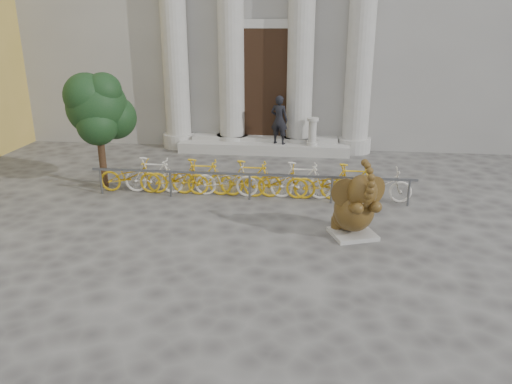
# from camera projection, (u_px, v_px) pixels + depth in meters

# --- Properties ---
(ground) EXTENTS (80.00, 80.00, 0.00)m
(ground) POSITION_uv_depth(u_px,v_px,m) (211.00, 282.00, 9.05)
(ground) COLOR #474442
(ground) RESTS_ON ground
(entrance_steps) EXTENTS (6.00, 1.20, 0.36)m
(entrance_steps) POSITION_uv_depth(u_px,v_px,m) (264.00, 147.00, 17.80)
(entrance_steps) COLOR #A8A59E
(entrance_steps) RESTS_ON ground
(elephant_statue) EXTENTS (1.23, 1.45, 1.83)m
(elephant_statue) POSITION_uv_depth(u_px,v_px,m) (355.00, 208.00, 10.74)
(elephant_statue) COLOR #A8A59E
(elephant_statue) RESTS_ON ground
(bike_rack) EXTENTS (8.52, 0.53, 1.00)m
(bike_rack) POSITION_uv_depth(u_px,v_px,m) (251.00, 179.00, 13.23)
(bike_rack) COLOR slate
(bike_rack) RESTS_ON ground
(tree) EXTENTS (1.85, 1.68, 3.20)m
(tree) POSITION_uv_depth(u_px,v_px,m) (98.00, 108.00, 13.40)
(tree) COLOR #332114
(tree) RESTS_ON ground
(pedestrian) EXTENTS (0.70, 0.56, 1.69)m
(pedestrian) POSITION_uv_depth(u_px,v_px,m) (279.00, 120.00, 17.23)
(pedestrian) COLOR black
(pedestrian) RESTS_ON entrance_steps
(balustrade_post) EXTENTS (0.39, 0.39, 0.96)m
(balustrade_post) POSITION_uv_depth(u_px,v_px,m) (312.00, 133.00, 17.12)
(balustrade_post) COLOR #A8A59E
(balustrade_post) RESTS_ON entrance_steps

